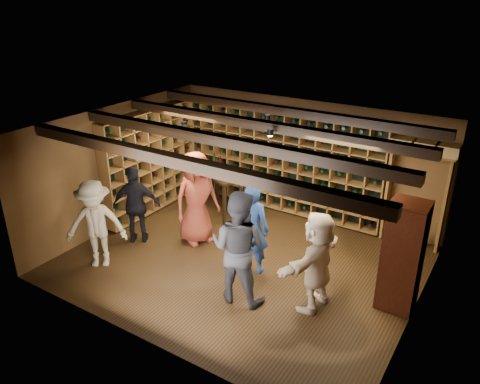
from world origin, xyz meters
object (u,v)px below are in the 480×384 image
Objects in this scene: man_blue_shirt at (252,229)px; guest_woman_black at (137,205)px; guest_khaki at (96,224)px; guest_beige at (317,261)px; man_grey_suit at (238,247)px; display_cabinet at (402,258)px; guest_red_floral at (197,198)px; tasting_table at (220,177)px.

guest_woman_black is (-2.40, -0.29, -0.05)m from man_blue_shirt.
guest_khaki is 1.01× the size of guest_beige.
man_blue_shirt is 1.02× the size of guest_beige.
man_grey_suit is 1.16× the size of guest_beige.
display_cabinet is 0.94× the size of man_grey_suit.
guest_khaki is (-2.62, -0.49, -0.12)m from man_grey_suit.
guest_red_floral is 2.87m from guest_beige.
guest_khaki is at bearing 1.95° from man_grey_suit.
man_blue_shirt is at bearing -19.02° from tasting_table.
display_cabinet is 1.28m from guest_beige.
guest_beige is at bearing -9.06° from tasting_table.
tasting_table is at bearing -141.89° from guest_woman_black.
man_grey_suit reaches higher than guest_woman_black.
guest_khaki is 3.85m from guest_beige.
guest_woman_black is at bearing 54.72° from guest_khaki.
man_blue_shirt is 2.42m from guest_woman_black.
display_cabinet is at bearing -66.38° from guest_red_floral.
man_grey_suit is at bearing -25.37° from guest_khaki.
man_grey_suit is at bearing 97.15° from man_blue_shirt.
man_grey_suit is at bearing -59.72° from guest_beige.
man_grey_suit is 2.67m from guest_khaki.
guest_red_floral is at bearing 24.15° from guest_khaki.
man_blue_shirt reaches higher than guest_beige.
guest_red_floral is 1.90m from guest_khaki.
tasting_table is (-1.80, 1.64, -0.00)m from man_blue_shirt.
guest_red_floral is 1.13× the size of guest_khaki.
tasting_table is at bearing -59.02° from man_grey_suit.
tasting_table is at bearing -51.12° from man_blue_shirt.
guest_woman_black reaches higher than tasting_table.
guest_beige is at bearing -21.67° from guest_khaki.
guest_woman_black is (-2.64, 0.52, -0.16)m from man_grey_suit.
display_cabinet is 3.86m from guest_red_floral.
guest_beige is (1.34, -0.35, -0.01)m from man_blue_shirt.
display_cabinet is 1.08× the size of guest_khaki.
guest_red_floral is (-3.86, 0.01, 0.06)m from display_cabinet.
man_grey_suit reaches higher than display_cabinet.
man_grey_suit is at bearing -27.04° from tasting_table.
display_cabinet is 5.08m from guest_khaki.
guest_red_floral is at bearing -51.39° from tasting_table.
display_cabinet reaches higher than tasting_table.
guest_woman_black is at bearing -19.85° from man_grey_suit.
man_grey_suit is 2.04m from guest_red_floral.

